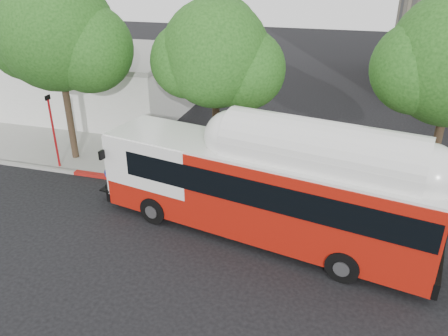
{
  "coord_description": "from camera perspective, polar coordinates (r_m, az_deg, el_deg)",
  "views": [
    {
      "loc": [
        5.03,
        -13.42,
        10.06
      ],
      "look_at": [
        0.28,
        3.0,
        1.84
      ],
      "focal_mm": 35.0,
      "sensor_mm": 36.0,
      "label": 1
    }
  ],
  "objects": [
    {
      "name": "red_curb_segment",
      "position": [
        21.54,
        -7.75,
        -2.18
      ],
      "size": [
        10.0,
        0.32,
        0.16
      ],
      "primitive_type": "cube",
      "color": "#9E1611",
      "rests_on": "ground"
    },
    {
      "name": "curb_strip",
      "position": [
        20.62,
        -0.06,
        -3.3
      ],
      "size": [
        60.0,
        0.3,
        0.15
      ],
      "primitive_type": "cube",
      "color": "gray",
      "rests_on": "ground"
    },
    {
      "name": "street_tree_mid",
      "position": [
        20.7,
        0.03,
        14.09
      ],
      "size": [
        5.75,
        5.0,
        8.62
      ],
      "color": "#2D2116",
      "rests_on": "ground"
    },
    {
      "name": "street_tree_left",
      "position": [
        23.58,
        -19.98,
        15.79
      ],
      "size": [
        6.67,
        5.8,
        9.74
      ],
      "color": "#2D2116",
      "rests_on": "ground"
    },
    {
      "name": "low_commercial_bldg",
      "position": [
        34.3,
        -18.46,
        11.05
      ],
      "size": [
        16.2,
        10.2,
        4.25
      ],
      "color": "silver",
      "rests_on": "ground"
    },
    {
      "name": "sidewalk",
      "position": [
        22.84,
        1.76,
        -0.26
      ],
      "size": [
        60.0,
        5.0,
        0.15
      ],
      "primitive_type": "cube",
      "color": "gray",
      "rests_on": "ground"
    },
    {
      "name": "signal_pole",
      "position": [
        23.99,
        -21.35,
        4.36
      ],
      "size": [
        0.11,
        0.38,
        4.0
      ],
      "color": "red",
      "rests_on": "ground"
    },
    {
      "name": "ground",
      "position": [
        17.51,
        -3.66,
        -9.45
      ],
      "size": [
        120.0,
        120.0,
        0.0
      ],
      "primitive_type": "plane",
      "color": "black",
      "rests_on": "ground"
    },
    {
      "name": "transit_bus",
      "position": [
        16.94,
        5.08,
        -3.12
      ],
      "size": [
        14.19,
        5.38,
        4.13
      ],
      "rotation": [
        0.0,
        0.0,
        -0.2
      ],
      "color": "#A8160B",
      "rests_on": "ground"
    }
  ]
}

